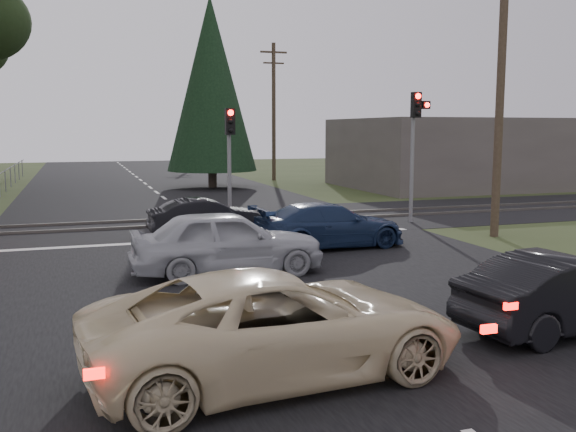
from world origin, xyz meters
name	(u,v)px	position (x,y,z in m)	size (l,w,h in m)	color
ground	(308,309)	(0.00, 0.00, 0.00)	(120.00, 120.00, 0.00)	#2F3B1B
road	(206,231)	(0.00, 10.00, 0.01)	(14.00, 100.00, 0.01)	black
rail_corridor	(196,223)	(0.00, 12.00, 0.01)	(120.00, 8.00, 0.01)	black
stop_line	(218,239)	(0.00, 8.20, 0.01)	(13.00, 0.35, 0.00)	silver
rail_near	(200,224)	(0.00, 11.20, 0.05)	(120.00, 0.12, 0.10)	#59544C
rail_far	(192,218)	(0.00, 12.80, 0.05)	(120.00, 0.12, 0.10)	#59544C
traffic_signal_right	(416,131)	(7.55, 9.47, 3.31)	(0.68, 0.48, 4.70)	slate
traffic_signal_center	(230,146)	(1.00, 10.68, 2.81)	(0.32, 0.48, 4.10)	slate
utility_pole_near	(501,86)	(8.50, 6.00, 4.73)	(1.80, 0.26, 9.00)	#4C3D2D
utility_pole_mid	(274,109)	(8.50, 30.00, 4.73)	(1.80, 0.26, 9.00)	#4C3D2D
utility_pole_far	(203,116)	(8.50, 55.00, 4.73)	(1.80, 0.26, 9.00)	#4C3D2D
conifer_tree	(211,84)	(3.50, 26.00, 5.99)	(5.20, 5.20, 11.00)	#473D33
building_right	(465,153)	(18.00, 22.00, 2.00)	(14.00, 10.00, 4.00)	#59514C
cream_coupe	(277,325)	(-1.55, -2.97, 0.73)	(2.42, 5.26, 1.46)	beige
dark_hatchback	(570,293)	(3.72, -2.62, 0.66)	(1.40, 4.01, 1.32)	black
silver_car	(227,242)	(-0.79, 3.41, 0.77)	(1.81, 4.50, 1.53)	#A9ACB2
blue_sedan	(329,226)	(2.76, 5.83, 0.65)	(1.81, 4.45, 1.29)	#182848
dark_car_far	(206,217)	(-0.20, 8.92, 0.60)	(1.28, 3.66, 1.21)	black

